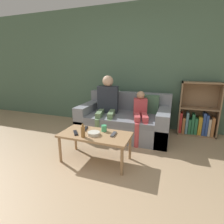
% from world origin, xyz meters
% --- Properties ---
extents(ground_plane, '(22.00, 22.00, 0.00)m').
position_xyz_m(ground_plane, '(0.00, 0.00, 0.00)').
color(ground_plane, tan).
extents(wall_back, '(12.00, 0.06, 2.60)m').
position_xyz_m(wall_back, '(0.00, 2.56, 1.30)').
color(wall_back, '#4C6B56').
rests_on(wall_back, ground_plane).
extents(couch, '(1.74, 0.99, 0.81)m').
position_xyz_m(couch, '(0.06, 1.93, 0.27)').
color(couch, gray).
rests_on(couch, ground_plane).
extents(bookshelf, '(0.71, 0.28, 1.06)m').
position_xyz_m(bookshelf, '(1.43, 2.40, 0.38)').
color(bookshelf, '#8E7051').
rests_on(bookshelf, ground_plane).
extents(coffee_table, '(1.01, 0.50, 0.42)m').
position_xyz_m(coffee_table, '(-0.06, 0.78, 0.38)').
color(coffee_table, '#A87F56').
rests_on(coffee_table, ground_plane).
extents(person_adult, '(0.48, 0.72, 1.17)m').
position_xyz_m(person_adult, '(-0.28, 1.85, 0.68)').
color(person_adult, '#66845B').
rests_on(person_adult, ground_plane).
extents(person_child, '(0.39, 0.70, 0.89)m').
position_xyz_m(person_child, '(0.40, 1.78, 0.51)').
color(person_child, '#C6474C').
rests_on(person_child, ground_plane).
extents(cup_near, '(0.08, 0.08, 0.09)m').
position_xyz_m(cup_near, '(0.03, 0.91, 0.47)').
color(cup_near, '#4CB77A').
rests_on(cup_near, coffee_table).
extents(tv_remote_0, '(0.14, 0.16, 0.02)m').
position_xyz_m(tv_remote_0, '(-0.32, 0.69, 0.43)').
color(tv_remote_0, black).
rests_on(tv_remote_0, coffee_table).
extents(tv_remote_1, '(0.09, 0.18, 0.02)m').
position_xyz_m(tv_remote_1, '(-0.27, 0.88, 0.43)').
color(tv_remote_1, black).
rests_on(tv_remote_1, coffee_table).
extents(tv_remote_2, '(0.06, 0.17, 0.02)m').
position_xyz_m(tv_remote_2, '(0.21, 0.83, 0.43)').
color(tv_remote_2, '#47474C').
rests_on(tv_remote_2, coffee_table).
extents(snack_bowl, '(0.17, 0.17, 0.05)m').
position_xyz_m(snack_bowl, '(-0.05, 0.73, 0.45)').
color(snack_bowl, beige).
rests_on(snack_bowl, coffee_table).
extents(bottle, '(0.06, 0.06, 0.19)m').
position_xyz_m(bottle, '(-0.16, 0.62, 0.50)').
color(bottle, olive).
rests_on(bottle, coffee_table).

